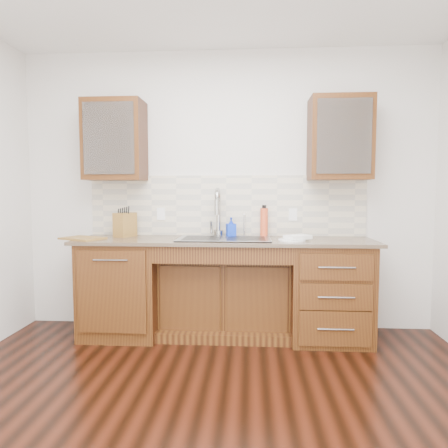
# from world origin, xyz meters

# --- Properties ---
(ground) EXTENTS (4.00, 3.50, 0.10)m
(ground) POSITION_xyz_m (0.00, 0.00, -0.05)
(ground) COLOR black
(wall_back) EXTENTS (4.00, 0.10, 2.70)m
(wall_back) POSITION_xyz_m (0.00, 1.80, 1.35)
(wall_back) COLOR silver
(wall_back) RESTS_ON ground
(wall_front) EXTENTS (4.00, 0.10, 2.70)m
(wall_front) POSITION_xyz_m (0.00, -1.80, 1.35)
(wall_front) COLOR silver
(wall_front) RESTS_ON ground
(base_cabinet_left) EXTENTS (0.70, 0.62, 0.88)m
(base_cabinet_left) POSITION_xyz_m (-0.95, 1.44, 0.44)
(base_cabinet_left) COLOR #593014
(base_cabinet_left) RESTS_ON ground
(base_cabinet_center) EXTENTS (1.20, 0.44, 0.70)m
(base_cabinet_center) POSITION_xyz_m (0.00, 1.53, 0.35)
(base_cabinet_center) COLOR #593014
(base_cabinet_center) RESTS_ON ground
(base_cabinet_right) EXTENTS (0.70, 0.62, 0.88)m
(base_cabinet_right) POSITION_xyz_m (0.95, 1.44, 0.44)
(base_cabinet_right) COLOR #593014
(base_cabinet_right) RESTS_ON ground
(countertop) EXTENTS (2.70, 0.65, 0.03)m
(countertop) POSITION_xyz_m (0.00, 1.43, 0.90)
(countertop) COLOR #84705B
(countertop) RESTS_ON base_cabinet_left
(backsplash) EXTENTS (2.70, 0.02, 0.59)m
(backsplash) POSITION_xyz_m (0.00, 1.74, 1.21)
(backsplash) COLOR beige
(backsplash) RESTS_ON wall_back
(sink) EXTENTS (0.84, 0.46, 0.19)m
(sink) POSITION_xyz_m (0.00, 1.41, 0.83)
(sink) COLOR #9E9EA5
(sink) RESTS_ON countertop
(faucet) EXTENTS (0.04, 0.04, 0.40)m
(faucet) POSITION_xyz_m (-0.07, 1.64, 1.11)
(faucet) COLOR #999993
(faucet) RESTS_ON countertop
(filter_tap) EXTENTS (0.02, 0.02, 0.24)m
(filter_tap) POSITION_xyz_m (0.18, 1.65, 1.03)
(filter_tap) COLOR #999993
(filter_tap) RESTS_ON countertop
(upper_cabinet_left) EXTENTS (0.55, 0.34, 0.75)m
(upper_cabinet_left) POSITION_xyz_m (-1.05, 1.58, 1.83)
(upper_cabinet_left) COLOR #593014
(upper_cabinet_left) RESTS_ON wall_back
(upper_cabinet_right) EXTENTS (0.55, 0.34, 0.75)m
(upper_cabinet_right) POSITION_xyz_m (1.05, 1.58, 1.83)
(upper_cabinet_right) COLOR #593014
(upper_cabinet_right) RESTS_ON wall_back
(outlet_left) EXTENTS (0.08, 0.01, 0.12)m
(outlet_left) POSITION_xyz_m (-0.65, 1.73, 1.12)
(outlet_left) COLOR white
(outlet_left) RESTS_ON backsplash
(outlet_right) EXTENTS (0.08, 0.01, 0.12)m
(outlet_right) POSITION_xyz_m (0.65, 1.73, 1.12)
(outlet_right) COLOR white
(outlet_right) RESTS_ON backsplash
(soap_bottle) EXTENTS (0.10, 0.11, 0.19)m
(soap_bottle) POSITION_xyz_m (0.05, 1.60, 1.00)
(soap_bottle) COLOR #1034CE
(soap_bottle) RESTS_ON countertop
(water_bottle) EXTENTS (0.08, 0.08, 0.27)m
(water_bottle) POSITION_xyz_m (0.37, 1.66, 1.05)
(water_bottle) COLOR #D94B24
(water_bottle) RESTS_ON countertop
(plate) EXTENTS (0.30, 0.30, 0.01)m
(plate) POSITION_xyz_m (0.60, 1.34, 0.92)
(plate) COLOR white
(plate) RESTS_ON countertop
(dish_towel) EXTENTS (0.26, 0.24, 0.03)m
(dish_towel) POSITION_xyz_m (0.66, 1.36, 0.94)
(dish_towel) COLOR white
(dish_towel) RESTS_ON plate
(knife_block) EXTENTS (0.20, 0.24, 0.23)m
(knife_block) POSITION_xyz_m (-0.96, 1.56, 1.02)
(knife_block) COLOR brown
(knife_block) RESTS_ON countertop
(cutting_board) EXTENTS (0.44, 0.38, 0.02)m
(cutting_board) POSITION_xyz_m (-1.29, 1.33, 0.92)
(cutting_board) COLOR #8E5B20
(cutting_board) RESTS_ON countertop
(cup_left_a) EXTENTS (0.15, 0.15, 0.10)m
(cup_left_a) POSITION_xyz_m (-1.10, 1.58, 1.77)
(cup_left_a) COLOR white
(cup_left_a) RESTS_ON upper_cabinet_left
(cup_left_b) EXTENTS (0.12, 0.12, 0.09)m
(cup_left_b) POSITION_xyz_m (-0.93, 1.58, 1.77)
(cup_left_b) COLOR silver
(cup_left_b) RESTS_ON upper_cabinet_left
(cup_right_a) EXTENTS (0.16, 0.16, 0.11)m
(cup_right_a) POSITION_xyz_m (0.97, 1.58, 1.78)
(cup_right_a) COLOR white
(cup_right_a) RESTS_ON upper_cabinet_right
(cup_right_b) EXTENTS (0.12, 0.12, 0.10)m
(cup_right_b) POSITION_xyz_m (1.20, 1.58, 1.77)
(cup_right_b) COLOR white
(cup_right_b) RESTS_ON upper_cabinet_right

